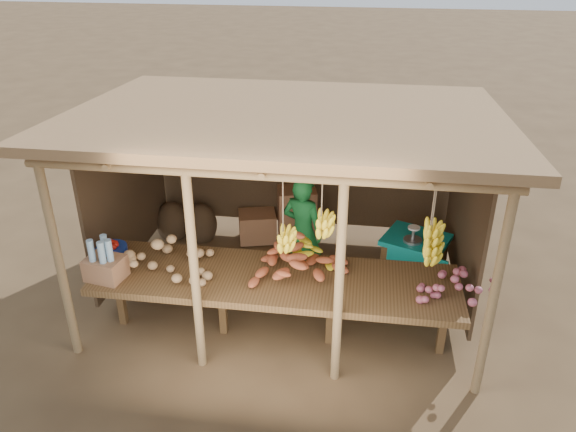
# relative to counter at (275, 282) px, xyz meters

# --- Properties ---
(ground) EXTENTS (60.00, 60.00, 0.00)m
(ground) POSITION_rel_counter_xyz_m (-0.00, 0.95, -0.74)
(ground) COLOR brown
(ground) RESTS_ON ground
(stall_structure) EXTENTS (4.70, 3.50, 2.43)m
(stall_structure) POSITION_rel_counter_xyz_m (0.08, 0.99, 1.18)
(stall_structure) COLOR #91734B
(stall_structure) RESTS_ON ground
(counter) EXTENTS (3.90, 1.05, 0.80)m
(counter) POSITION_rel_counter_xyz_m (0.00, 0.00, 0.00)
(counter) COLOR brown
(counter) RESTS_ON ground
(potato_heap) EXTENTS (1.22, 0.91, 0.37)m
(potato_heap) POSITION_rel_counter_xyz_m (-1.24, -0.01, 0.25)
(potato_heap) COLOR tan
(potato_heap) RESTS_ON counter
(sweet_potato_heap) EXTENTS (1.15, 0.94, 0.36)m
(sweet_potato_heap) POSITION_rel_counter_xyz_m (0.19, 0.08, 0.24)
(sweet_potato_heap) COLOR #AD4E2C
(sweet_potato_heap) RESTS_ON counter
(onion_heap) EXTENTS (0.93, 0.70, 0.36)m
(onion_heap) POSITION_rel_counter_xyz_m (1.90, -0.07, 0.24)
(onion_heap) COLOR #B7596B
(onion_heap) RESTS_ON counter
(banana_pile) EXTENTS (0.63, 0.40, 0.35)m
(banana_pile) POSITION_rel_counter_xyz_m (0.27, 0.35, 0.24)
(banana_pile) COLOR yellow
(banana_pile) RESTS_ON counter
(tomato_basin) EXTENTS (0.36, 0.36, 0.19)m
(tomato_basin) POSITION_rel_counter_xyz_m (-1.90, 0.16, 0.14)
(tomato_basin) COLOR navy
(tomato_basin) RESTS_ON counter
(bottle_box) EXTENTS (0.43, 0.37, 0.49)m
(bottle_box) POSITION_rel_counter_xyz_m (-1.77, -0.27, 0.25)
(bottle_box) COLOR #9B6845
(bottle_box) RESTS_ON counter
(vendor) EXTENTS (0.63, 0.53, 1.49)m
(vendor) POSITION_rel_counter_xyz_m (0.16, 1.14, 0.00)
(vendor) COLOR #17682C
(vendor) RESTS_ON ground
(tarp_crate) EXTENTS (0.95, 0.89, 0.90)m
(tarp_crate) POSITION_rel_counter_xyz_m (1.56, 1.29, -0.37)
(tarp_crate) COLOR brown
(tarp_crate) RESTS_ON ground
(carton_stack) EXTENTS (1.18, 0.51, 0.84)m
(carton_stack) POSITION_rel_counter_xyz_m (-0.24, 2.15, -0.37)
(carton_stack) COLOR #9B6845
(carton_stack) RESTS_ON ground
(burlap_sacks) EXTENTS (0.92, 0.48, 0.65)m
(burlap_sacks) POSITION_rel_counter_xyz_m (-1.68, 2.09, -0.46)
(burlap_sacks) COLOR #453320
(burlap_sacks) RESTS_ON ground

